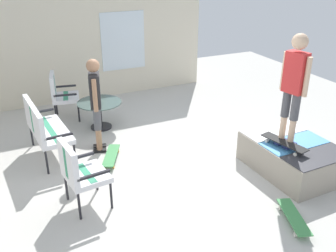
{
  "coord_description": "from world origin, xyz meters",
  "views": [
    {
      "loc": [
        -5.22,
        2.52,
        3.38
      ],
      "look_at": [
        0.02,
        0.09,
        0.7
      ],
      "focal_mm": 40.75,
      "sensor_mm": 36.0,
      "label": 1
    }
  ],
  "objects_px": {
    "patio_chair_by_wall": "(78,170)",
    "person_watching": "(96,99)",
    "patio_bench": "(43,126)",
    "patio_table": "(100,110)",
    "skate_ramp": "(294,156)",
    "person_skater": "(294,82)",
    "skateboard_by_bench": "(111,156)",
    "skateboard_spare": "(294,217)",
    "patio_chair_near_house": "(60,92)",
    "skateboard_on_ramp": "(284,143)"
  },
  "relations": [
    {
      "from": "patio_chair_by_wall",
      "to": "person_watching",
      "type": "distance_m",
      "value": 1.76
    },
    {
      "from": "patio_bench",
      "to": "patio_table",
      "type": "relative_size",
      "value": 1.44
    },
    {
      "from": "patio_bench",
      "to": "patio_table",
      "type": "distance_m",
      "value": 1.48
    },
    {
      "from": "skate_ramp",
      "to": "person_skater",
      "type": "distance_m",
      "value": 1.33
    },
    {
      "from": "person_skater",
      "to": "skateboard_by_bench",
      "type": "bearing_deg",
      "value": 57.0
    },
    {
      "from": "skate_ramp",
      "to": "skateboard_spare",
      "type": "distance_m",
      "value": 1.44
    },
    {
      "from": "person_watching",
      "to": "skateboard_spare",
      "type": "height_order",
      "value": "person_watching"
    },
    {
      "from": "patio_chair_near_house",
      "to": "person_watching",
      "type": "xyz_separation_m",
      "value": [
        -1.75,
        -0.34,
        0.39
      ]
    },
    {
      "from": "patio_chair_near_house",
      "to": "skateboard_on_ramp",
      "type": "xyz_separation_m",
      "value": [
        -3.87,
        -2.78,
        -0.01
      ]
    },
    {
      "from": "skate_ramp",
      "to": "patio_bench",
      "type": "height_order",
      "value": "patio_bench"
    },
    {
      "from": "skateboard_spare",
      "to": "skateboard_on_ramp",
      "type": "height_order",
      "value": "skateboard_on_ramp"
    },
    {
      "from": "patio_bench",
      "to": "patio_chair_by_wall",
      "type": "xyz_separation_m",
      "value": [
        -1.7,
        -0.23,
        -0.0
      ]
    },
    {
      "from": "patio_bench",
      "to": "skateboard_on_ramp",
      "type": "xyz_separation_m",
      "value": [
        -2.25,
        -3.37,
        -0.01
      ]
    },
    {
      "from": "person_skater",
      "to": "skateboard_by_bench",
      "type": "relative_size",
      "value": 2.21
    },
    {
      "from": "patio_table",
      "to": "person_watching",
      "type": "xyz_separation_m",
      "value": [
        -0.94,
        0.29,
        0.6
      ]
    },
    {
      "from": "patio_bench",
      "to": "patio_chair_near_house",
      "type": "height_order",
      "value": "same"
    },
    {
      "from": "patio_bench",
      "to": "patio_chair_by_wall",
      "type": "distance_m",
      "value": 1.72
    },
    {
      "from": "skate_ramp",
      "to": "patio_chair_near_house",
      "type": "xyz_separation_m",
      "value": [
        3.8,
        3.1,
        0.35
      ]
    },
    {
      "from": "skate_ramp",
      "to": "skateboard_spare",
      "type": "xyz_separation_m",
      "value": [
        -1.08,
        0.93,
        -0.17
      ]
    },
    {
      "from": "patio_table",
      "to": "skateboard_on_ramp",
      "type": "height_order",
      "value": "skateboard_on_ramp"
    },
    {
      "from": "person_skater",
      "to": "skateboard_by_bench",
      "type": "distance_m",
      "value": 3.28
    },
    {
      "from": "skate_ramp",
      "to": "skateboard_by_bench",
      "type": "height_order",
      "value": "skate_ramp"
    },
    {
      "from": "patio_bench",
      "to": "person_skater",
      "type": "height_order",
      "value": "person_skater"
    },
    {
      "from": "patio_chair_by_wall",
      "to": "skateboard_on_ramp",
      "type": "bearing_deg",
      "value": -99.89
    },
    {
      "from": "skateboard_spare",
      "to": "skateboard_on_ramp",
      "type": "distance_m",
      "value": 1.3
    },
    {
      "from": "skateboard_on_ramp",
      "to": "skateboard_spare",
      "type": "bearing_deg",
      "value": 148.83
    },
    {
      "from": "patio_bench",
      "to": "skate_ramp",
      "type": "bearing_deg",
      "value": -120.66
    },
    {
      "from": "person_skater",
      "to": "skateboard_on_ramp",
      "type": "distance_m",
      "value": 0.98
    },
    {
      "from": "patio_table",
      "to": "person_watching",
      "type": "height_order",
      "value": "person_watching"
    },
    {
      "from": "skateboard_by_bench",
      "to": "person_watching",
      "type": "bearing_deg",
      "value": 9.98
    },
    {
      "from": "patio_bench",
      "to": "patio_chair_by_wall",
      "type": "height_order",
      "value": "same"
    },
    {
      "from": "patio_chair_near_house",
      "to": "skateboard_on_ramp",
      "type": "bearing_deg",
      "value": -144.23
    },
    {
      "from": "patio_chair_near_house",
      "to": "person_skater",
      "type": "height_order",
      "value": "person_skater"
    },
    {
      "from": "skateboard_on_ramp",
      "to": "patio_chair_by_wall",
      "type": "bearing_deg",
      "value": 80.11
    },
    {
      "from": "person_skater",
      "to": "person_watching",
      "type": "bearing_deg",
      "value": 50.98
    },
    {
      "from": "patio_table",
      "to": "skateboard_on_ramp",
      "type": "bearing_deg",
      "value": -144.86
    },
    {
      "from": "skateboard_by_bench",
      "to": "skateboard_spare",
      "type": "xyz_separation_m",
      "value": [
        -2.68,
        -1.75,
        0.0
      ]
    },
    {
      "from": "person_skater",
      "to": "skateboard_spare",
      "type": "bearing_deg",
      "value": 146.94
    },
    {
      "from": "patio_chair_near_house",
      "to": "patio_table",
      "type": "distance_m",
      "value": 1.05
    },
    {
      "from": "patio_bench",
      "to": "person_watching",
      "type": "relative_size",
      "value": 0.75
    },
    {
      "from": "person_watching",
      "to": "skateboard_by_bench",
      "type": "height_order",
      "value": "person_watching"
    },
    {
      "from": "patio_table",
      "to": "skateboard_by_bench",
      "type": "relative_size",
      "value": 1.12
    },
    {
      "from": "skate_ramp",
      "to": "patio_table",
      "type": "xyz_separation_m",
      "value": [
        2.99,
        2.46,
        0.15
      ]
    },
    {
      "from": "patio_chair_near_house",
      "to": "skateboard_by_bench",
      "type": "distance_m",
      "value": 2.31
    },
    {
      "from": "person_skater",
      "to": "skateboard_spare",
      "type": "distance_m",
      "value": 1.97
    },
    {
      "from": "person_watching",
      "to": "skateboard_on_ramp",
      "type": "xyz_separation_m",
      "value": [
        -2.12,
        -2.44,
        -0.4
      ]
    },
    {
      "from": "patio_chair_near_house",
      "to": "skateboard_by_bench",
      "type": "relative_size",
      "value": 1.27
    },
    {
      "from": "skate_ramp",
      "to": "skateboard_by_bench",
      "type": "bearing_deg",
      "value": 59.19
    },
    {
      "from": "skateboard_spare",
      "to": "patio_table",
      "type": "bearing_deg",
      "value": 20.63
    },
    {
      "from": "person_watching",
      "to": "skateboard_spare",
      "type": "bearing_deg",
      "value": -149.78
    }
  ]
}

